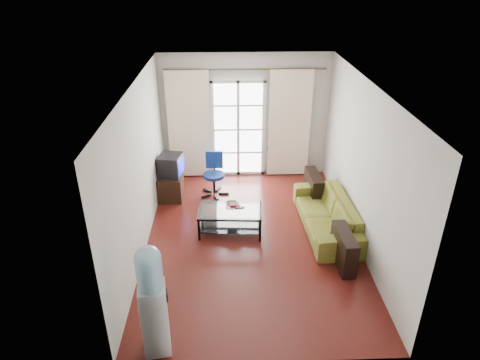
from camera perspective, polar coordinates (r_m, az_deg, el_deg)
The scene contains 20 objects.
floor at distance 7.56m, azimuth 1.51°, elevation -7.76°, with size 5.20×5.20×0.00m, color #541A14.
ceiling at distance 6.41m, azimuth 1.81°, elevation 12.46°, with size 5.20×5.20×0.00m, color white.
wall_back at distance 9.28m, azimuth 0.68°, elevation 8.47°, with size 3.60×0.02×2.70m, color beige.
wall_front at distance 4.68m, azimuth 3.60°, elevation -12.42°, with size 3.60×0.02×2.70m, color beige.
wall_left at distance 7.00m, azimuth -13.22°, elevation 1.25°, with size 0.02×5.20×2.70m, color beige.
wall_right at distance 7.21m, azimuth 16.08°, elevation 1.66°, with size 0.02×5.20×2.70m, color beige.
french_door at distance 9.32m, azimuth -0.25°, elevation 6.75°, with size 1.16×0.06×2.15m.
curtain_rod at distance 8.91m, azimuth 0.74°, elevation 14.55°, with size 0.04×0.04×3.30m, color #4C3F2D.
curtain_left at distance 9.24m, azimuth -6.81°, elevation 7.21°, with size 0.90×0.07×2.35m, color #FFEDCD.
curtain_right at distance 9.31m, azimuth 6.60°, elevation 7.37°, with size 0.90×0.07×2.35m, color #FFEDCD.
radiator at distance 9.64m, azimuth 5.43°, elevation 2.54°, with size 0.64×0.12×0.64m, color gray.
sofa at distance 7.81m, azimuth 11.46°, elevation -4.49°, with size 0.89×2.08×0.60m, color brown.
coffee_table at distance 7.57m, azimuth -1.31°, elevation -5.05°, with size 1.14×0.70×0.45m.
bowl at distance 7.62m, azimuth -1.16°, elevation -3.18°, with size 0.22×0.22×0.05m, color #2D7C42.
book at distance 7.61m, azimuth -1.50°, elevation -3.37°, with size 0.25×0.29×0.02m, color #B32D16.
remote at distance 7.54m, azimuth -0.03°, elevation -3.69°, with size 0.17×0.05×0.02m, color black.
tv_stand at distance 8.82m, azimuth -9.14°, elevation -0.73°, with size 0.45×0.68×0.50m, color black.
crt_tv at distance 8.61m, azimuth -9.35°, elevation 1.98°, with size 0.53×0.54×0.43m.
task_chair at distance 8.82m, azimuth -3.46°, elevation -0.33°, with size 0.64×0.64×0.89m.
water_cooler at distance 5.28m, azimuth -11.58°, elevation -15.29°, with size 0.37×0.36×1.55m.
Camera 1 is at (-0.41, -6.18, 4.33)m, focal length 32.00 mm.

